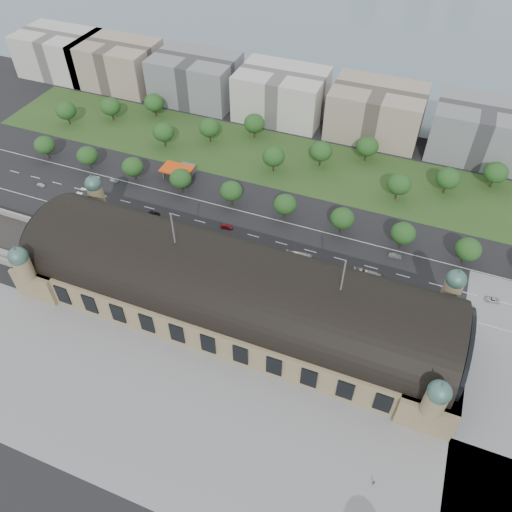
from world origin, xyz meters
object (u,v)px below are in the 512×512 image
at_px(parked_car_1, 144,236).
at_px(parked_car_3, 143,236).
at_px(traffic_car_6, 492,300).
at_px(bus_mid, 299,257).
at_px(traffic_car_3, 227,227).
at_px(traffic_car_4, 243,252).
at_px(traffic_car_0, 41,185).
at_px(traffic_car_1, 114,181).
at_px(traffic_car_2, 154,213).
at_px(parked_car_0, 80,215).
at_px(pedestrian_1, 374,483).
at_px(parked_car_4, 179,238).
at_px(traffic_car_5, 395,256).
at_px(parked_car_6, 212,256).
at_px(parked_car_5, 199,251).
at_px(petrol_station, 183,169).
at_px(bus_east, 368,275).
at_px(bus_west, 206,235).
at_px(parked_car_2, 94,222).

relative_size(parked_car_1, parked_car_3, 1.13).
relative_size(traffic_car_6, bus_mid, 0.45).
height_order(traffic_car_3, traffic_car_4, traffic_car_3).
relative_size(traffic_car_4, bus_mid, 0.34).
xyz_separation_m(traffic_car_0, traffic_car_1, (28.93, 14.75, -0.05)).
relative_size(traffic_car_2, traffic_car_4, 1.34).
xyz_separation_m(parked_car_0, pedestrian_1, (137.64, -62.97, 0.15)).
bearing_deg(parked_car_3, parked_car_4, 84.01).
bearing_deg(bus_mid, traffic_car_5, -71.99).
bearing_deg(parked_car_0, parked_car_6, 55.47).
relative_size(traffic_car_4, parked_car_6, 0.78).
distance_m(parked_car_5, bus_mid, 38.84).
bearing_deg(petrol_station, bus_east, -19.54).
xyz_separation_m(parked_car_0, bus_west, (55.00, 7.28, 1.11)).
height_order(traffic_car_1, parked_car_6, parked_car_6).
distance_m(parked_car_1, bus_west, 25.02).
distance_m(parked_car_1, parked_car_6, 30.19).
relative_size(traffic_car_0, parked_car_4, 0.95).
xyz_separation_m(petrol_station, traffic_car_0, (-55.43, -31.57, -2.24)).
xyz_separation_m(parked_car_6, bus_mid, (31.61, 11.00, 0.83)).
xyz_separation_m(parked_car_0, parked_car_4, (45.01, 2.74, -0.05)).
bearing_deg(parked_car_2, traffic_car_3, 70.60).
bearing_deg(traffic_car_2, petrol_station, -173.41).
bearing_deg(petrol_station, bus_west, -51.04).
height_order(traffic_car_2, parked_car_4, parked_car_4).
bearing_deg(traffic_car_0, parked_car_3, 83.04).
bearing_deg(traffic_car_6, parked_car_4, -90.90).
bearing_deg(parked_car_0, parked_car_2, 47.66).
bearing_deg(traffic_car_4, traffic_car_6, 92.35).
height_order(traffic_car_0, traffic_car_5, traffic_car_5).
distance_m(traffic_car_4, parked_car_4, 26.93).
xyz_separation_m(petrol_station, parked_car_2, (-18.14, -44.28, -2.24)).
distance_m(traffic_car_0, traffic_car_5, 157.19).
distance_m(traffic_car_2, parked_car_6, 36.45).
bearing_deg(petrol_station, parked_car_0, -121.24).
bearing_deg(parked_car_6, pedestrian_1, 24.88).
distance_m(parked_car_0, bus_west, 55.49).
distance_m(traffic_car_1, traffic_car_2, 31.49).
bearing_deg(pedestrian_1, traffic_car_1, 105.29).
bearing_deg(traffic_car_6, parked_car_1, -89.79).
bearing_deg(parked_car_4, parked_car_0, -126.49).
bearing_deg(parked_car_6, traffic_car_6, 73.15).
relative_size(parked_car_5, bus_mid, 0.45).
bearing_deg(traffic_car_2, bus_east, 91.31).
xyz_separation_m(traffic_car_2, parked_car_0, (-27.97, -12.56, 0.06)).
xyz_separation_m(traffic_car_3, pedestrian_1, (77.52, -79.16, 0.18)).
height_order(traffic_car_3, parked_car_0, parked_car_0).
distance_m(traffic_car_0, parked_car_4, 74.85).
distance_m(parked_car_0, parked_car_1, 31.54).
height_order(parked_car_3, bus_east, bus_east).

